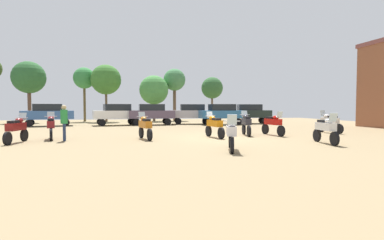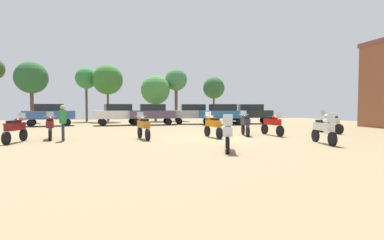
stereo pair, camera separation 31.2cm
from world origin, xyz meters
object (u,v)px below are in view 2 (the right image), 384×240
object	(u,v)px
car_1	(250,112)
car_2	(118,113)
motorcycle_5	(324,129)
car_4	(223,113)
tree_5	(86,79)
tree_7	(108,80)
tree_6	(176,81)
tree_4	(214,88)
car_5	(193,112)
tree_3	(31,78)
motorcycle_3	(15,128)
car_3	(50,113)
motorcycle_6	(50,126)
tree_1	(155,90)
motorcycle_8	(227,133)
motorcycle_2	(272,123)
person_1	(63,120)
motorcycle_4	(143,126)
motorcycle_9	(245,123)
motorcycle_1	(330,122)
car_6	(153,113)
motorcycle_7	(213,125)

from	to	relation	value
car_1	car_2	bearing A→B (deg)	101.00
motorcycle_5	car_4	size ratio (longest dim) A/B	0.51
tree_5	tree_7	world-z (taller)	tree_7
tree_6	tree_4	bearing A→B (deg)	0.68
car_5	tree_3	world-z (taller)	tree_3
motorcycle_3	tree_5	distance (m)	21.57
car_3	car_5	distance (m)	13.47
car_1	car_5	bearing A→B (deg)	95.59
motorcycle_5	tree_7	world-z (taller)	tree_7
motorcycle_3	car_3	distance (m)	13.22
tree_5	car_2	bearing A→B (deg)	-63.77
motorcycle_6	tree_3	xyz separation A→B (m)	(-6.56, 18.45, 4.22)
car_5	tree_1	xyz separation A→B (m)	(-3.26, 6.82, 2.62)
tree_5	tree_7	size ratio (longest dim) A/B	0.96
car_5	car_2	bearing A→B (deg)	100.25
motorcycle_8	car_3	distance (m)	20.74
motorcycle_6	car_4	size ratio (longest dim) A/B	0.48
motorcycle_5	car_2	bearing A→B (deg)	-49.67
motorcycle_2	person_1	bearing A→B (deg)	-5.39
motorcycle_2	motorcycle_4	xyz separation A→B (m)	(-7.75, -0.49, -0.01)
car_1	tree_7	world-z (taller)	tree_7
car_1	car_3	size ratio (longest dim) A/B	1.00
motorcycle_6	motorcycle_9	distance (m)	11.00
car_4	tree_6	xyz separation A→B (m)	(-3.06, 9.90, 3.95)
motorcycle_5	motorcycle_2	bearing A→B (deg)	-75.58
motorcycle_1	car_4	world-z (taller)	car_4
motorcycle_1	car_5	bearing A→B (deg)	111.23
car_3	tree_6	xyz separation A→B (m)	(12.94, 8.37, 3.95)
car_1	car_6	distance (m)	10.12
motorcycle_2	car_6	world-z (taller)	car_6
motorcycle_4	motorcycle_5	xyz separation A→B (m)	(8.16, -3.76, 0.00)
motorcycle_6	person_1	xyz separation A→B (m)	(0.84, -0.91, 0.35)
car_2	tree_6	size ratio (longest dim) A/B	0.69
motorcycle_1	car_1	world-z (taller)	car_1
motorcycle_7	motorcycle_6	bearing A→B (deg)	163.45
motorcycle_3	car_1	bearing A→B (deg)	44.61
motorcycle_6	tree_6	bearing A→B (deg)	51.02
tree_3	tree_6	distance (m)	16.54
motorcycle_2	car_6	distance (m)	13.61
motorcycle_6	car_1	world-z (taller)	car_1
motorcycle_3	car_1	xyz separation A→B (m)	(17.59, 12.79, 0.46)
motorcycle_1	tree_5	size ratio (longest dim) A/B	0.33
motorcycle_9	motorcycle_8	bearing A→B (deg)	-107.48
tree_6	motorcycle_1	bearing A→B (deg)	-70.43
motorcycle_2	car_1	size ratio (longest dim) A/B	0.49
motorcycle_3	motorcycle_9	xyz separation A→B (m)	(12.21, 1.07, 0.03)
motorcycle_3	tree_7	size ratio (longest dim) A/B	0.31
motorcycle_7	tree_7	bearing A→B (deg)	99.91
car_1	tree_1	xyz separation A→B (m)	(-9.21, 7.47, 2.62)
car_5	motorcycle_8	bearing A→B (deg)	178.91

